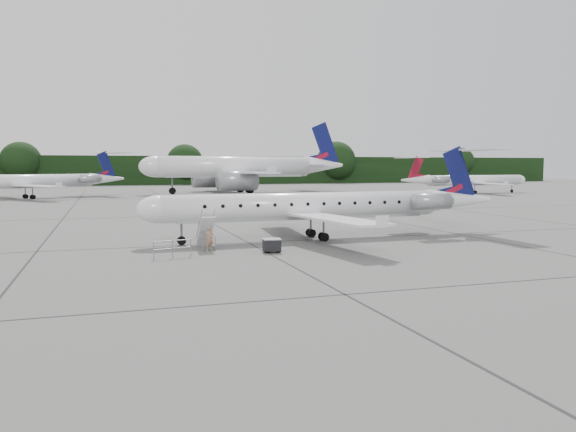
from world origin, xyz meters
name	(u,v)px	position (x,y,z in m)	size (l,w,h in m)	color
ground	(364,255)	(0.00, 0.00, 0.00)	(320.00, 320.00, 0.00)	#60605E
treeline	(159,170)	(0.00, 130.00, 4.00)	(260.00, 4.00, 8.00)	black
main_regional_jet	(305,193)	(-0.92, 7.64, 3.33)	(25.94, 18.68, 6.65)	white
airstair	(206,232)	(-8.39, 5.42, 1.04)	(0.85, 2.14, 2.08)	white
passenger	(210,239)	(-8.36, 4.20, 0.77)	(0.56, 0.37, 1.54)	#9C7355
safety_railing	(173,249)	(-10.82, 2.29, 0.50)	(2.20, 0.08, 1.00)	gray
baggage_cart	(272,245)	(-4.87, 2.57, 0.45)	(1.03, 0.84, 0.90)	black
bg_narrowbody	(235,156)	(9.61, 76.98, 7.04)	(39.20, 28.23, 14.07)	white
bg_regional_left	(21,175)	(-26.94, 67.50, 3.86)	(29.46, 21.21, 7.73)	white
bg_regional_right	(475,175)	(52.80, 61.28, 3.46)	(26.38, 19.00, 6.92)	white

